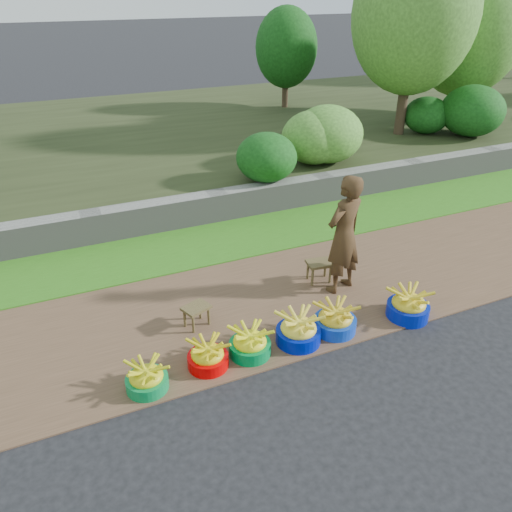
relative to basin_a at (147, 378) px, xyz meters
name	(u,v)px	position (x,y,z in m)	size (l,w,h in m)	color
ground_plane	(334,351)	(2.20, -0.27, -0.15)	(120.00, 120.00, 0.00)	black
dirt_shoulder	(287,297)	(2.20, 0.98, -0.14)	(80.00, 2.50, 0.02)	brown
grass_verge	(234,238)	(2.20, 2.98, -0.13)	(80.00, 1.50, 0.04)	#33791A
retaining_wall	(217,206)	(2.20, 3.83, 0.12)	(80.00, 0.35, 0.55)	gray
earth_bank	(154,140)	(2.20, 8.73, 0.10)	(80.00, 10.00, 0.50)	#2D361A
vegetation	(265,40)	(4.80, 7.45, 2.51)	(32.49, 8.45, 4.89)	#3D2E1F
basin_a	(147,378)	(0.00, 0.00, 0.00)	(0.46, 0.46, 0.34)	#087E3C
basin_b	(208,356)	(0.72, 0.07, 0.00)	(0.47, 0.47, 0.35)	#D50001
basin_c	(250,344)	(1.25, 0.08, 0.01)	(0.50, 0.50, 0.37)	#007736
basin_d	(298,330)	(1.88, 0.05, 0.03)	(0.55, 0.55, 0.41)	#0013A6
basin_e	(335,320)	(2.41, 0.06, 0.02)	(0.53, 0.53, 0.40)	#0D38BE
basin_f	(408,305)	(3.45, -0.06, 0.03)	(0.55, 0.55, 0.41)	#0417A9
stool_left	(196,310)	(0.84, 0.86, 0.10)	(0.40, 0.35, 0.29)	brown
stool_right	(319,266)	(2.82, 1.18, 0.12)	(0.40, 0.33, 0.32)	brown
vendor_woman	(344,235)	(2.99, 0.88, 0.72)	(0.62, 0.41, 1.71)	black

